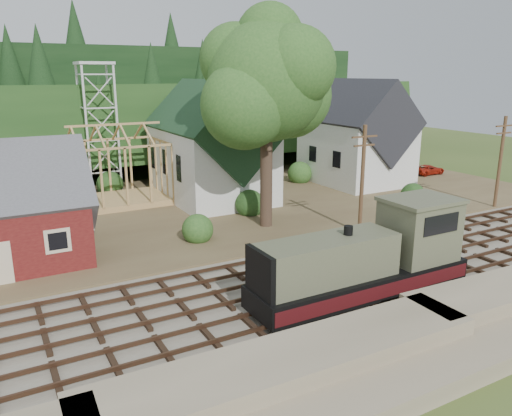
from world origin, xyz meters
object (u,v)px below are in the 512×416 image
locomotive (369,260)px  car_blue (66,254)px  car_red (429,170)px  patio_set (76,229)px

locomotive → car_blue: bearing=137.0°
car_blue → car_red: 41.42m
locomotive → car_red: (27.42, 21.05, -1.31)m
locomotive → car_blue: size_ratio=3.69×
car_red → patio_set: size_ratio=1.65×
car_red → locomotive: bearing=127.0°
locomotive → car_red: size_ratio=3.13×
car_blue → car_red: (40.46, 8.86, -0.02)m
car_blue → patio_set: size_ratio=1.40×
locomotive → patio_set: 17.36m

